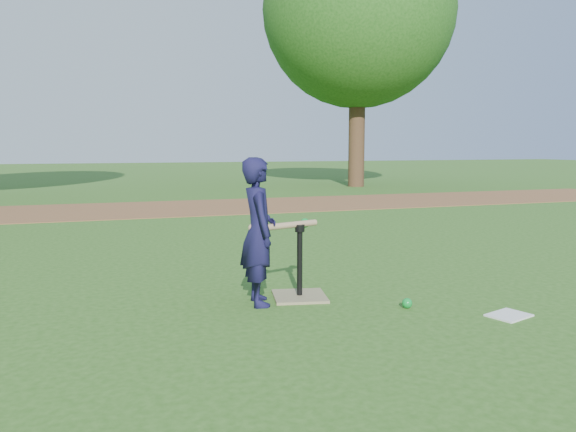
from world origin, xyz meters
name	(u,v)px	position (x,y,z in m)	size (l,w,h in m)	color
ground	(267,314)	(0.00, 0.00, 0.00)	(80.00, 80.00, 0.00)	#285116
dirt_strip	(160,209)	(0.00, 7.50, 0.01)	(24.00, 3.00, 0.01)	brown
child	(258,232)	(0.02, 0.29, 0.58)	(0.43, 0.28, 1.17)	#121133
wiffle_ball_ground	(407,303)	(1.08, -0.21, 0.04)	(0.08, 0.08, 0.08)	#0B832A
clipboard	(509,315)	(1.68, -0.63, 0.01)	(0.30, 0.23, 0.01)	silver
batting_tee	(300,285)	(0.39, 0.35, 0.11)	(0.51, 0.51, 0.61)	#857954
swing_action	(287,225)	(0.28, 0.35, 0.61)	(0.63, 0.27, 0.08)	#A3825F
tree_right	(359,11)	(6.50, 12.00, 5.29)	(5.80, 5.80, 8.21)	#382316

